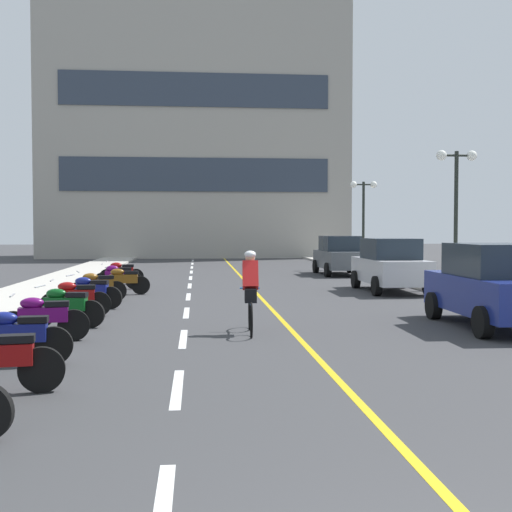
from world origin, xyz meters
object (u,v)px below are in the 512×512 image
at_px(motorcycle_4, 65,306).
at_px(motorcycle_8, 123,280).
at_px(motorcycle_7, 97,286).
at_px(motorcycle_2, 16,336).
at_px(motorcycle_5, 75,297).
at_px(motorcycle_10, 121,272).
at_px(cyclist_rider, 250,290).
at_px(street_lamp_far, 363,203).
at_px(parked_car_mid, 390,265).
at_px(motorcycle_9, 118,276).
at_px(parked_car_far, 339,255).
at_px(motorcycle_3, 43,317).
at_px(street_lamp_mid, 456,186).
at_px(motorcycle_6, 90,291).
at_px(parked_car_near, 494,285).

relative_size(motorcycle_4, motorcycle_8, 1.00).
height_order(motorcycle_7, motorcycle_8, same).
xyz_separation_m(motorcycle_2, motorcycle_5, (-0.14, 5.80, 0.00)).
distance_m(motorcycle_10, cyclist_rider, 12.99).
bearing_deg(street_lamp_far, motorcycle_10, -143.39).
xyz_separation_m(parked_car_mid, motorcycle_9, (-9.37, 1.71, -0.44)).
relative_size(parked_car_far, motorcycle_3, 2.48).
xyz_separation_m(street_lamp_mid, motorcycle_3, (-12.02, -9.83, -3.18)).
height_order(street_lamp_far, motorcycle_10, street_lamp_far).
relative_size(motorcycle_5, motorcycle_10, 1.00).
height_order(parked_car_mid, cyclist_rider, parked_car_mid).
xyz_separation_m(motorcycle_3, motorcycle_7, (-0.01, 6.87, 0.00)).
xyz_separation_m(motorcycle_6, motorcycle_8, (0.46, 3.80, 0.00)).
height_order(street_lamp_far, parked_car_far, street_lamp_far).
height_order(parked_car_mid, motorcycle_8, parked_car_mid).
xyz_separation_m(motorcycle_7, motorcycle_9, (0.12, 4.07, 0.00)).
height_order(street_lamp_mid, motorcycle_8, street_lamp_mid).
relative_size(motorcycle_8, cyclist_rider, 0.96).
bearing_deg(parked_car_far, motorcycle_4, -121.03).
bearing_deg(motorcycle_5, motorcycle_9, 88.75).
height_order(parked_car_mid, motorcycle_9, parked_car_mid).
distance_m(street_lamp_far, motorcycle_4, 23.38).
bearing_deg(parked_car_mid, motorcycle_3, -135.73).
relative_size(motorcycle_2, motorcycle_8, 1.00).
relative_size(motorcycle_2, cyclist_rider, 0.96).
xyz_separation_m(motorcycle_10, cyclist_rider, (4.00, -12.35, 0.41)).
distance_m(street_lamp_far, parked_car_mid, 13.04).
bearing_deg(motorcycle_8, parked_car_far, 43.53).
distance_m(parked_car_far, motorcycle_9, 11.55).
distance_m(motorcycle_3, motorcycle_10, 13.05).
distance_m(parked_car_near, motorcycle_3, 9.39).
bearing_deg(parked_car_far, motorcycle_3, -118.52).
bearing_deg(motorcycle_4, motorcycle_7, 90.86).
distance_m(motorcycle_2, cyclist_rider, 4.87).
xyz_separation_m(motorcycle_5, motorcycle_8, (0.57, 5.37, 0.00)).
distance_m(parked_car_far, motorcycle_8, 12.47).
height_order(motorcycle_5, motorcycle_8, same).
bearing_deg(motorcycle_8, parked_car_mid, 1.55).
distance_m(street_lamp_far, motorcycle_7, 19.26).
relative_size(motorcycle_3, cyclist_rider, 0.96).
bearing_deg(motorcycle_3, motorcycle_4, 88.05).
bearing_deg(street_lamp_mid, motorcycle_3, -140.72).
bearing_deg(cyclist_rider, motorcycle_4, 164.43).
xyz_separation_m(parked_car_near, motorcycle_4, (-9.26, 0.78, -0.44)).
relative_size(motorcycle_4, motorcycle_9, 1.00).
bearing_deg(motorcycle_10, motorcycle_5, -90.28).
bearing_deg(motorcycle_8, motorcycle_9, 101.89).
distance_m(motorcycle_2, motorcycle_5, 5.80).
distance_m(street_lamp_far, parked_car_near, 21.09).
bearing_deg(motorcycle_4, parked_car_far, 58.97).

